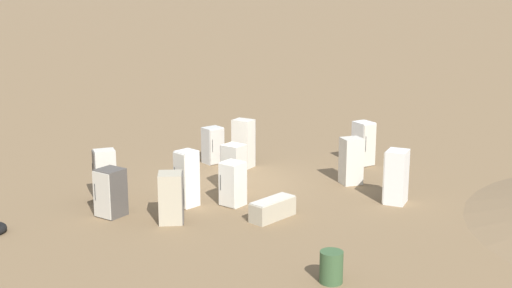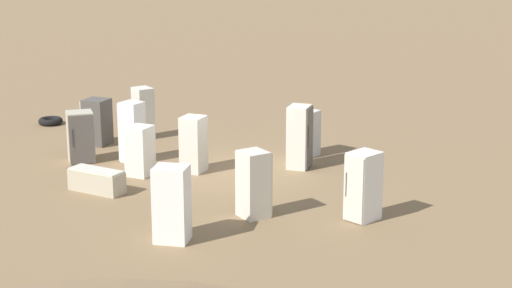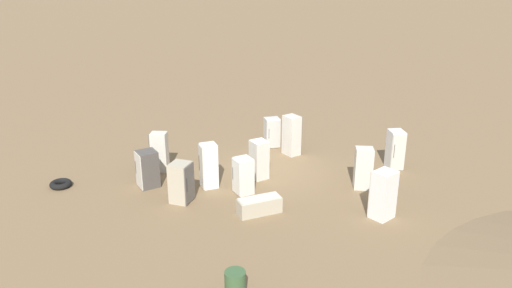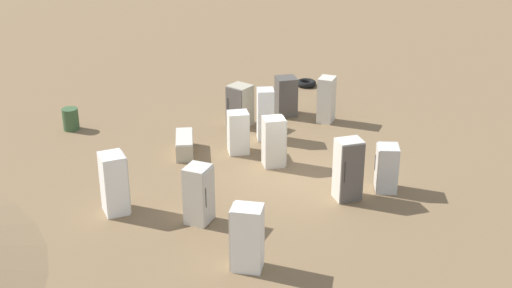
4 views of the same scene
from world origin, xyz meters
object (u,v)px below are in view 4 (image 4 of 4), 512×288
(discarded_fridge_4, at_px, (327,100))
(discarded_fridge_7, at_px, (348,170))
(discarded_fridge_9, at_px, (286,96))
(rusty_barrel, at_px, (71,119))
(discarded_fridge_8, at_px, (247,238))
(discarded_fridge_5, at_px, (387,168))
(discarded_fridge_6, at_px, (199,195))
(discarded_fridge_3, at_px, (274,142))
(discarded_fridge_11, at_px, (114,183))
(scrap_tire, at_px, (306,83))
(discarded_fridge_1, at_px, (265,114))
(discarded_fridge_10, at_px, (240,106))
(discarded_fridge_0, at_px, (185,145))
(discarded_fridge_2, at_px, (238,132))

(discarded_fridge_4, xyz_separation_m, discarded_fridge_7, (5.73, 2.46, 0.07))
(discarded_fridge_7, relative_size, discarded_fridge_9, 1.24)
(rusty_barrel, bearing_deg, discarded_fridge_8, 58.33)
(discarded_fridge_5, height_order, discarded_fridge_6, discarded_fridge_6)
(rusty_barrel, bearing_deg, discarded_fridge_3, 89.92)
(discarded_fridge_8, xyz_separation_m, discarded_fridge_11, (-1.24, -4.65, 0.03))
(discarded_fridge_7, xyz_separation_m, rusty_barrel, (-1.35, -10.92, -0.54))
(scrap_tire, bearing_deg, discarded_fridge_1, 4.86)
(discarded_fridge_5, distance_m, discarded_fridge_11, 8.15)
(discarded_fridge_11, bearing_deg, discarded_fridge_5, 75.77)
(discarded_fridge_9, distance_m, scrap_tire, 3.65)
(discarded_fridge_10, relative_size, discarded_fridge_11, 0.87)
(discarded_fridge_0, height_order, discarded_fridge_3, discarded_fridge_3)
(discarded_fridge_5, height_order, rusty_barrel, discarded_fridge_5)
(discarded_fridge_2, bearing_deg, scrap_tire, 57.47)
(discarded_fridge_0, height_order, discarded_fridge_1, discarded_fridge_1)
(discarded_fridge_3, bearing_deg, discarded_fridge_7, 30.31)
(discarded_fridge_7, bearing_deg, discarded_fridge_5, -173.22)
(discarded_fridge_6, bearing_deg, discarded_fridge_8, 52.64)
(discarded_fridge_9, bearing_deg, discarded_fridge_2, -129.70)
(discarded_fridge_0, relative_size, discarded_fridge_1, 0.90)
(discarded_fridge_0, bearing_deg, discarded_fridge_11, -116.62)
(discarded_fridge_3, bearing_deg, discarded_fridge_2, -143.34)
(discarded_fridge_4, relative_size, discarded_fridge_8, 1.01)
(discarded_fridge_4, xyz_separation_m, discarded_fridge_10, (1.62, -2.85, -0.09))
(discarded_fridge_6, distance_m, discarded_fridge_7, 4.55)
(discarded_fridge_9, bearing_deg, scrap_tire, 60.26)
(discarded_fridge_6, distance_m, rusty_barrel, 8.61)
(discarded_fridge_1, xyz_separation_m, discarded_fridge_11, (6.63, -1.99, -0.03))
(discarded_fridge_3, height_order, discarded_fridge_5, discarded_fridge_3)
(discarded_fridge_6, xyz_separation_m, discarded_fridge_11, (0.40, -2.49, 0.05))
(discarded_fridge_0, xyz_separation_m, discarded_fridge_3, (-0.27, 3.17, 0.52))
(discarded_fridge_1, distance_m, discarded_fridge_2, 1.52)
(discarded_fridge_10, relative_size, rusty_barrel, 1.92)
(discarded_fridge_2, relative_size, discarded_fridge_7, 0.77)
(discarded_fridge_1, relative_size, discarded_fridge_4, 1.07)
(discarded_fridge_10, bearing_deg, rusty_barrel, 41.22)
(discarded_fridge_4, xyz_separation_m, discarded_fridge_8, (10.32, 1.15, -0.00))
(discarded_fridge_3, xyz_separation_m, discarded_fridge_10, (-2.78, -2.44, -0.05))
(discarded_fridge_7, relative_size, rusty_barrel, 2.32)
(discarded_fridge_0, relative_size, rusty_barrel, 2.06)
(discarded_fridge_4, xyz_separation_m, discarded_fridge_9, (-0.05, -1.65, -0.11))
(discarded_fridge_3, xyz_separation_m, discarded_fridge_6, (4.28, -0.59, 0.02))
(discarded_fridge_7, relative_size, scrap_tire, 2.17)
(discarded_fridge_6, height_order, scrap_tire, discarded_fridge_6)
(discarded_fridge_5, distance_m, discarded_fridge_6, 5.91)
(discarded_fridge_0, xyz_separation_m, rusty_barrel, (-0.28, -4.87, 0.09))
(discarded_fridge_2, bearing_deg, discarded_fridge_8, -97.72)
(discarded_fridge_5, relative_size, discarded_fridge_7, 0.77)
(scrap_tire, relative_size, rusty_barrel, 1.07)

